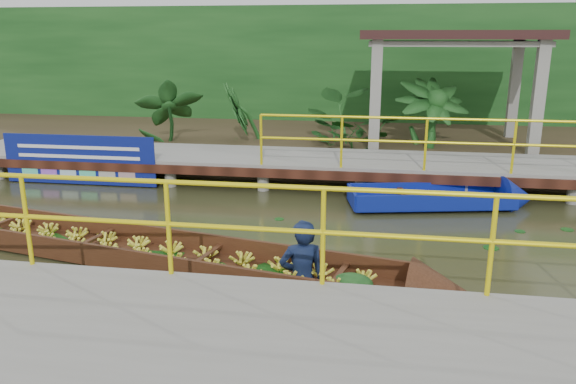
# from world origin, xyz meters

# --- Properties ---
(ground) EXTENTS (80.00, 80.00, 0.00)m
(ground) POSITION_xyz_m (0.00, 0.00, 0.00)
(ground) COLOR #2E3018
(ground) RESTS_ON ground
(land_strip) EXTENTS (30.00, 8.00, 0.45)m
(land_strip) POSITION_xyz_m (0.00, 7.50, 0.23)
(land_strip) COLOR #34281A
(land_strip) RESTS_ON ground
(far_dock) EXTENTS (16.00, 2.06, 1.66)m
(far_dock) POSITION_xyz_m (0.02, 3.43, 0.48)
(far_dock) COLOR gray
(far_dock) RESTS_ON ground
(near_dock) EXTENTS (18.00, 2.40, 1.73)m
(near_dock) POSITION_xyz_m (1.00, -4.20, 0.30)
(near_dock) COLOR gray
(near_dock) RESTS_ON ground
(pavilion) EXTENTS (4.40, 3.00, 3.00)m
(pavilion) POSITION_xyz_m (3.00, 6.30, 2.82)
(pavilion) COLOR gray
(pavilion) RESTS_ON ground
(foliage_backdrop) EXTENTS (30.00, 0.80, 4.00)m
(foliage_backdrop) POSITION_xyz_m (0.00, 10.00, 2.00)
(foliage_backdrop) COLOR #133E15
(foliage_backdrop) RESTS_ON ground
(vendor_boat) EXTENTS (9.17, 2.78, 2.00)m
(vendor_boat) POSITION_xyz_m (-1.53, -1.36, 0.22)
(vendor_boat) COLOR #371C0F
(vendor_boat) RESTS_ON ground
(moored_blue_boat) EXTENTS (3.55, 1.57, 0.82)m
(moored_blue_boat) POSITION_xyz_m (3.11, 2.19, 0.15)
(moored_blue_boat) COLOR navy
(moored_blue_boat) RESTS_ON ground
(blue_banner) EXTENTS (3.37, 0.04, 1.05)m
(blue_banner) POSITION_xyz_m (-4.92, 2.48, 0.56)
(blue_banner) COLOR navy
(blue_banner) RESTS_ON ground
(tropical_plants) EXTENTS (14.30, 1.30, 1.63)m
(tropical_plants) POSITION_xyz_m (2.25, 5.30, 1.26)
(tropical_plants) COLOR #133E15
(tropical_plants) RESTS_ON ground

